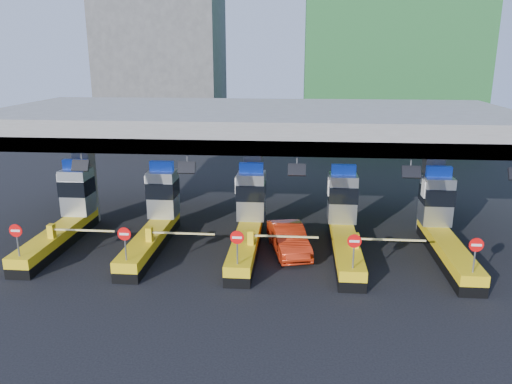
{
  "coord_description": "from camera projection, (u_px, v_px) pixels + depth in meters",
  "views": [
    {
      "loc": [
        2.56,
        -24.66,
        9.9
      ],
      "look_at": [
        0.42,
        0.0,
        3.01
      ],
      "focal_mm": 35.0,
      "sensor_mm": 36.0,
      "label": 1
    }
  ],
  "objects": [
    {
      "name": "ground",
      "position": [
        248.0,
        246.0,
        26.54
      ],
      "size": [
        120.0,
        120.0,
        0.0
      ],
      "primitive_type": "plane",
      "color": "black",
      "rests_on": "ground"
    },
    {
      "name": "toll_lane_far_left",
      "position": [
        67.0,
        215.0,
        27.27
      ],
      "size": [
        4.43,
        8.0,
        4.16
      ],
      "color": "black",
      "rests_on": "ground"
    },
    {
      "name": "toll_lane_center",
      "position": [
        249.0,
        220.0,
        26.43
      ],
      "size": [
        4.43,
        8.0,
        4.16
      ],
      "color": "black",
      "rests_on": "ground"
    },
    {
      "name": "toll_lane_right",
      "position": [
        344.0,
        222.0,
        26.01
      ],
      "size": [
        4.43,
        8.0,
        4.16
      ],
      "color": "black",
      "rests_on": "ground"
    },
    {
      "name": "toll_lane_left",
      "position": [
        156.0,
        217.0,
        26.85
      ],
      "size": [
        4.43,
        8.0,
        4.16
      ],
      "color": "black",
      "rests_on": "ground"
    },
    {
      "name": "bg_building_scaffold",
      "position": [
        392.0,
        13.0,
        52.5
      ],
      "size": [
        18.0,
        12.0,
        28.0
      ],
      "primitive_type": "cube",
      "color": "#1E5926",
      "rests_on": "ground"
    },
    {
      "name": "bg_building_concrete",
      "position": [
        162.0,
        61.0,
        59.85
      ],
      "size": [
        14.0,
        10.0,
        18.0
      ],
      "primitive_type": "cube",
      "color": "#4C4C49",
      "rests_on": "ground"
    },
    {
      "name": "toll_canopy",
      "position": [
        253.0,
        124.0,
        27.65
      ],
      "size": [
        28.0,
        12.09,
        7.0
      ],
      "color": "slate",
      "rests_on": "ground"
    },
    {
      "name": "toll_lane_far_right",
      "position": [
        442.0,
        225.0,
        25.6
      ],
      "size": [
        4.43,
        8.0,
        4.16
      ],
      "color": "black",
      "rests_on": "ground"
    },
    {
      "name": "red_car",
      "position": [
        289.0,
        239.0,
        25.55
      ],
      "size": [
        2.56,
        4.68,
        1.46
      ],
      "primitive_type": "imported",
      "rotation": [
        0.0,
        0.0,
        0.24
      ],
      "color": "red",
      "rests_on": "ground"
    }
  ]
}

